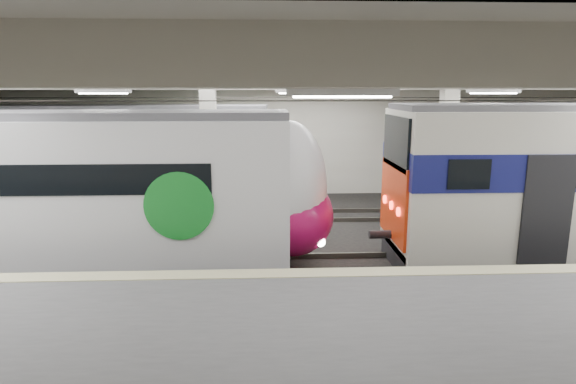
{
  "coord_description": "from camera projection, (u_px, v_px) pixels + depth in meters",
  "views": [
    {
      "loc": [
        -1.09,
        -13.03,
        4.98
      ],
      "look_at": [
        -0.47,
        1.0,
        2.0
      ],
      "focal_mm": 30.0,
      "sensor_mm": 36.0,
      "label": 1
    }
  ],
  "objects": [
    {
      "name": "station_hall",
      "position": [
        313.0,
        165.0,
        11.44
      ],
      "size": [
        36.0,
        24.0,
        5.75
      ],
      "color": "black",
      "rests_on": "ground"
    },
    {
      "name": "modern_emu",
      "position": [
        104.0,
        195.0,
        13.12
      ],
      "size": [
        13.75,
        2.84,
        4.44
      ],
      "color": "white",
      "rests_on": "ground"
    },
    {
      "name": "far_train",
      "position": [
        86.0,
        162.0,
        18.37
      ],
      "size": [
        13.95,
        3.31,
        4.43
      ],
      "rotation": [
        0.0,
        0.0,
        -0.03
      ],
      "color": "white",
      "rests_on": "ground"
    }
  ]
}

